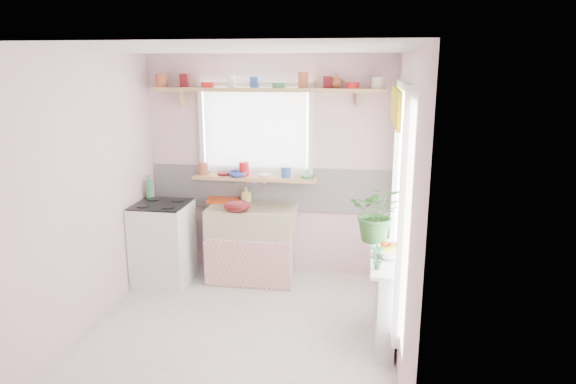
# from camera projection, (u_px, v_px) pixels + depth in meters

# --- Properties ---
(room) EXTENTS (3.20, 3.20, 3.20)m
(room) POSITION_uv_depth(u_px,v_px,m) (321.00, 171.00, 5.01)
(room) COLOR white
(room) RESTS_ON ground
(sink_unit) EXTENTS (0.95, 0.65, 1.11)m
(sink_unit) POSITION_uv_depth(u_px,v_px,m) (252.00, 243.00, 5.77)
(sink_unit) COLOR white
(sink_unit) RESTS_ON ground
(cooker) EXTENTS (0.58, 0.58, 0.93)m
(cooker) POSITION_uv_depth(u_px,v_px,m) (163.00, 243.00, 5.68)
(cooker) COLOR white
(cooker) RESTS_ON ground
(radiator_ledge) EXTENTS (0.22, 0.95, 0.78)m
(radiator_ledge) POSITION_uv_depth(u_px,v_px,m) (385.00, 297.00, 4.51)
(radiator_ledge) COLOR white
(radiator_ledge) RESTS_ON ground
(windowsill) EXTENTS (1.40, 0.22, 0.04)m
(windowsill) POSITION_uv_depth(u_px,v_px,m) (255.00, 178.00, 5.78)
(windowsill) COLOR tan
(windowsill) RESTS_ON room
(pine_shelf) EXTENTS (2.52, 0.24, 0.04)m
(pine_shelf) POSITION_uv_depth(u_px,v_px,m) (267.00, 90.00, 5.51)
(pine_shelf) COLOR tan
(pine_shelf) RESTS_ON room
(shelf_crockery) EXTENTS (2.47, 0.11, 0.12)m
(shelf_crockery) POSITION_uv_depth(u_px,v_px,m) (264.00, 83.00, 5.50)
(shelf_crockery) COLOR #A55133
(shelf_crockery) RESTS_ON pine_shelf
(sill_crockery) EXTENTS (1.35, 0.11, 0.12)m
(sill_crockery) POSITION_uv_depth(u_px,v_px,m) (250.00, 171.00, 5.77)
(sill_crockery) COLOR #A55133
(sill_crockery) RESTS_ON windowsill
(dish_tray) EXTENTS (0.39, 0.31, 0.04)m
(dish_tray) POSITION_uv_depth(u_px,v_px,m) (224.00, 199.00, 5.92)
(dish_tray) COLOR #D84913
(dish_tray) RESTS_ON sink_unit
(colander) EXTENTS (0.35, 0.35, 0.13)m
(colander) POSITION_uv_depth(u_px,v_px,m) (237.00, 206.00, 5.49)
(colander) COLOR #5B0F12
(colander) RESTS_ON sink_unit
(jade_plant) EXTENTS (0.51, 0.45, 0.54)m
(jade_plant) POSITION_uv_depth(u_px,v_px,m) (377.00, 213.00, 4.75)
(jade_plant) COLOR #2D5B24
(jade_plant) RESTS_ON radiator_ledge
(fruit_bowl) EXTENTS (0.35, 0.35, 0.07)m
(fruit_bowl) POSITION_uv_depth(u_px,v_px,m) (391.00, 253.00, 4.40)
(fruit_bowl) COLOR white
(fruit_bowl) RESTS_ON radiator_ledge
(herb_pot) EXTENTS (0.13, 0.10, 0.21)m
(herb_pot) POSITION_uv_depth(u_px,v_px,m) (377.00, 257.00, 4.13)
(herb_pot) COLOR #2D7133
(herb_pot) RESTS_ON radiator_ledge
(soap_bottle_sink) EXTENTS (0.10, 0.10, 0.18)m
(soap_bottle_sink) POSITION_uv_depth(u_px,v_px,m) (246.00, 194.00, 5.86)
(soap_bottle_sink) COLOR #E5DA65
(soap_bottle_sink) RESTS_ON sink_unit
(sill_cup) EXTENTS (0.13, 0.13, 0.09)m
(sill_cup) POSITION_uv_depth(u_px,v_px,m) (205.00, 170.00, 5.91)
(sill_cup) COLOR beige
(sill_cup) RESTS_ON windowsill
(sill_bowl) EXTENTS (0.24, 0.24, 0.06)m
(sill_bowl) POSITION_uv_depth(u_px,v_px,m) (238.00, 174.00, 5.74)
(sill_bowl) COLOR #354EAD
(sill_bowl) RESTS_ON windowsill
(shelf_vase) EXTENTS (0.16, 0.16, 0.16)m
(shelf_vase) POSITION_uv_depth(u_px,v_px,m) (336.00, 80.00, 5.43)
(shelf_vase) COLOR #B55C37
(shelf_vase) RESTS_ON pine_shelf
(cooker_bottle) EXTENTS (0.12, 0.12, 0.26)m
(cooker_bottle) POSITION_uv_depth(u_px,v_px,m) (149.00, 187.00, 5.78)
(cooker_bottle) COLOR #438758
(cooker_bottle) RESTS_ON cooker
(fruit) EXTENTS (0.20, 0.14, 0.10)m
(fruit) POSITION_uv_depth(u_px,v_px,m) (392.00, 246.00, 4.39)
(fruit) COLOR #EA5613
(fruit) RESTS_ON fruit_bowl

